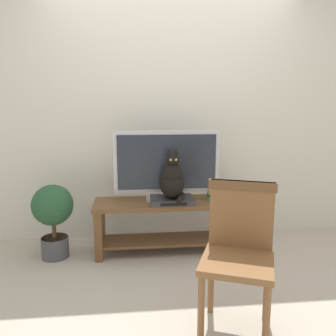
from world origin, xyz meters
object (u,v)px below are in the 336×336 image
tv (167,164)px  potted_plant (53,213)px  tv_stand (167,217)px  wooden_chair (239,246)px  media_box (172,200)px  book_stack (218,194)px  cat (172,179)px

tv → potted_plant: 1.14m
tv_stand → wooden_chair: wooden_chair is taller
tv_stand → wooden_chair: (0.33, -1.18, 0.20)m
tv → tv_stand: bearing=-90.0°
media_box → book_stack: bearing=12.6°
media_box → book_stack: size_ratio=1.64×
media_box → book_stack: (0.46, 0.10, 0.02)m
cat → potted_plant: (-1.09, 0.06, -0.31)m
tv → wooden_chair: size_ratio=1.07×
media_box → potted_plant: bearing=177.7°
tv_stand → book_stack: (0.49, 0.03, 0.21)m
media_box → book_stack: book_stack is taller
cat → potted_plant: size_ratio=0.68×
cat → book_stack: cat is taller
tv → potted_plant: size_ratio=1.44×
tv → wooden_chair: (0.33, -1.25, -0.30)m
tv_stand → potted_plant: potted_plant is taller
tv → book_stack: tv is taller
cat → media_box: bearing=93.9°
book_stack → wooden_chair: bearing=-97.9°
potted_plant → book_stack: bearing=2.2°
wooden_chair → book_stack: wooden_chair is taller
tv_stand → tv: (0.00, 0.06, 0.50)m
tv_stand → media_box: (0.03, -0.07, 0.18)m
potted_plant → tv_stand: bearing=1.3°
book_stack → tv: bearing=176.6°
tv → potted_plant: tv is taller
cat → wooden_chair: (0.29, -1.10, -0.18)m
book_stack → tv_stand: bearing=-176.0°
media_box → cat: (0.00, -0.02, 0.20)m
media_box → cat: bearing=-86.1°
tv_stand → tv: tv is taller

